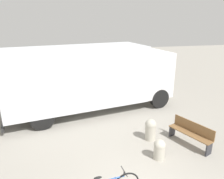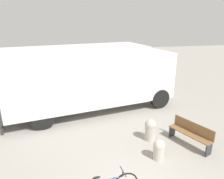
# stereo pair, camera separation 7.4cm
# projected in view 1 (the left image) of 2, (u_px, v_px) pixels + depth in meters

# --- Properties ---
(delivery_truck) EXTENTS (8.91, 3.95, 3.38)m
(delivery_truck) POSITION_uv_depth(u_px,v_px,m) (90.00, 76.00, 11.04)
(delivery_truck) COLOR silver
(delivery_truck) RESTS_ON ground
(park_bench) EXTENTS (1.05, 1.78, 0.92)m
(park_bench) POSITION_uv_depth(u_px,v_px,m) (191.00, 132.00, 8.40)
(park_bench) COLOR brown
(park_bench) RESTS_ON ground
(bollard_near_bench) EXTENTS (0.41, 0.41, 0.74)m
(bollard_near_bench) POSITION_uv_depth(u_px,v_px,m) (159.00, 149.00, 7.58)
(bollard_near_bench) COLOR #B2AD9E
(bollard_near_bench) RESTS_ON ground
(bollard_far_bench) EXTENTS (0.45, 0.45, 0.89)m
(bollard_far_bench) POSITION_uv_depth(u_px,v_px,m) (150.00, 129.00, 8.76)
(bollard_far_bench) COLOR #B2AD9E
(bollard_far_bench) RESTS_ON ground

